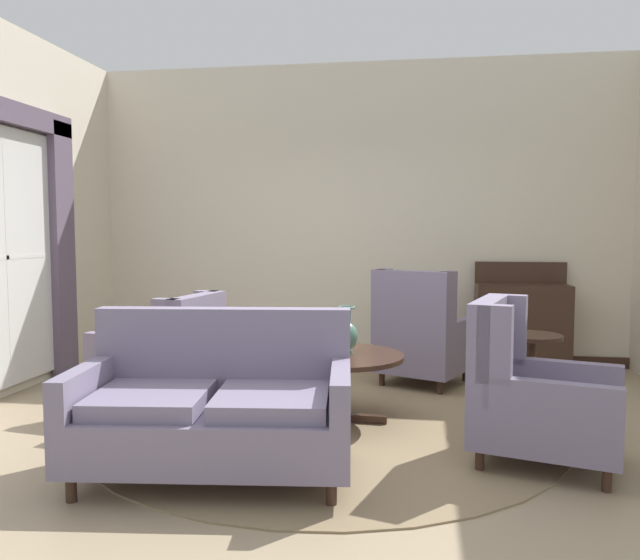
{
  "coord_description": "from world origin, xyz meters",
  "views": [
    {
      "loc": [
        0.67,
        -4.37,
        1.47
      ],
      "look_at": [
        -0.06,
        0.4,
        1.09
      ],
      "focal_mm": 35.42,
      "sensor_mm": 36.0,
      "label": 1
    }
  ],
  "objects_px": {
    "armchair_back_corner": "(167,359)",
    "side_table": "(531,371)",
    "coffee_table": "(340,365)",
    "porcelain_vase": "(346,334)",
    "armchair_near_window": "(532,395)",
    "sideboard": "(522,322)",
    "armchair_beside_settee": "(421,337)",
    "settee": "(215,409)"
  },
  "relations": [
    {
      "from": "settee",
      "to": "side_table",
      "type": "bearing_deg",
      "value": 26.6
    },
    {
      "from": "settee",
      "to": "sideboard",
      "type": "relative_size",
      "value": 1.5
    },
    {
      "from": "porcelain_vase",
      "to": "sideboard",
      "type": "distance_m",
      "value": 2.62
    },
    {
      "from": "porcelain_vase",
      "to": "settee",
      "type": "xyz_separation_m",
      "value": [
        -0.66,
        -1.18,
        -0.27
      ]
    },
    {
      "from": "coffee_table",
      "to": "side_table",
      "type": "relative_size",
      "value": 1.41
    },
    {
      "from": "coffee_table",
      "to": "armchair_back_corner",
      "type": "bearing_deg",
      "value": 173.85
    },
    {
      "from": "sideboard",
      "to": "settee",
      "type": "bearing_deg",
      "value": -125.19
    },
    {
      "from": "porcelain_vase",
      "to": "sideboard",
      "type": "xyz_separation_m",
      "value": [
        1.62,
        2.05,
        -0.17
      ]
    },
    {
      "from": "armchair_beside_settee",
      "to": "side_table",
      "type": "xyz_separation_m",
      "value": [
        0.81,
        -1.09,
        -0.05
      ]
    },
    {
      "from": "armchair_back_corner",
      "to": "armchair_near_window",
      "type": "xyz_separation_m",
      "value": [
        2.75,
        -0.8,
        0.02
      ]
    },
    {
      "from": "coffee_table",
      "to": "porcelain_vase",
      "type": "bearing_deg",
      "value": 30.37
    },
    {
      "from": "sideboard",
      "to": "porcelain_vase",
      "type": "bearing_deg",
      "value": -128.29
    },
    {
      "from": "coffee_table",
      "to": "armchair_near_window",
      "type": "bearing_deg",
      "value": -26.41
    },
    {
      "from": "porcelain_vase",
      "to": "armchair_near_window",
      "type": "height_order",
      "value": "armchair_near_window"
    },
    {
      "from": "porcelain_vase",
      "to": "sideboard",
      "type": "height_order",
      "value": "sideboard"
    },
    {
      "from": "armchair_near_window",
      "to": "sideboard",
      "type": "bearing_deg",
      "value": 8.69
    },
    {
      "from": "coffee_table",
      "to": "settee",
      "type": "bearing_deg",
      "value": -118.05
    },
    {
      "from": "porcelain_vase",
      "to": "side_table",
      "type": "bearing_deg",
      "value": 5.82
    },
    {
      "from": "settee",
      "to": "side_table",
      "type": "xyz_separation_m",
      "value": [
        2.04,
        1.32,
        0.0
      ]
    },
    {
      "from": "coffee_table",
      "to": "armchair_back_corner",
      "type": "distance_m",
      "value": 1.46
    },
    {
      "from": "armchair_beside_settee",
      "to": "side_table",
      "type": "relative_size",
      "value": 1.6
    },
    {
      "from": "coffee_table",
      "to": "armchair_beside_settee",
      "type": "bearing_deg",
      "value": 63.83
    },
    {
      "from": "armchair_back_corner",
      "to": "sideboard",
      "type": "bearing_deg",
      "value": 130.38
    },
    {
      "from": "coffee_table",
      "to": "sideboard",
      "type": "relative_size",
      "value": 0.86
    },
    {
      "from": "coffee_table",
      "to": "porcelain_vase",
      "type": "height_order",
      "value": "porcelain_vase"
    },
    {
      "from": "coffee_table",
      "to": "armchair_beside_settee",
      "type": "xyz_separation_m",
      "value": [
        0.62,
        1.26,
        0.02
      ]
    },
    {
      "from": "armchair_near_window",
      "to": "side_table",
      "type": "xyz_separation_m",
      "value": [
        0.13,
        0.81,
        -0.02
      ]
    },
    {
      "from": "armchair_back_corner",
      "to": "side_table",
      "type": "relative_size",
      "value": 1.42
    },
    {
      "from": "porcelain_vase",
      "to": "armchair_near_window",
      "type": "relative_size",
      "value": 0.35
    },
    {
      "from": "armchair_back_corner",
      "to": "armchair_near_window",
      "type": "relative_size",
      "value": 0.94
    },
    {
      "from": "armchair_back_corner",
      "to": "coffee_table",
      "type": "bearing_deg",
      "value": 92.58
    },
    {
      "from": "side_table",
      "to": "coffee_table",
      "type": "bearing_deg",
      "value": -173.35
    },
    {
      "from": "settee",
      "to": "armchair_beside_settee",
      "type": "bearing_deg",
      "value": 56.65
    },
    {
      "from": "armchair_beside_settee",
      "to": "side_table",
      "type": "distance_m",
      "value": 1.36
    },
    {
      "from": "coffee_table",
      "to": "settee",
      "type": "xyz_separation_m",
      "value": [
        -0.61,
        -1.15,
        -0.04
      ]
    },
    {
      "from": "armchair_back_corner",
      "to": "sideboard",
      "type": "distance_m",
      "value": 3.66
    },
    {
      "from": "coffee_table",
      "to": "armchair_near_window",
      "type": "relative_size",
      "value": 0.93
    },
    {
      "from": "settee",
      "to": "side_table",
      "type": "height_order",
      "value": "settee"
    },
    {
      "from": "porcelain_vase",
      "to": "armchair_beside_settee",
      "type": "relative_size",
      "value": 0.33
    },
    {
      "from": "side_table",
      "to": "sideboard",
      "type": "distance_m",
      "value": 1.93
    },
    {
      "from": "settee",
      "to": "armchair_near_window",
      "type": "height_order",
      "value": "armchair_near_window"
    },
    {
      "from": "armchair_beside_settee",
      "to": "armchair_near_window",
      "type": "xyz_separation_m",
      "value": [
        0.68,
        -1.9,
        -0.03
      ]
    }
  ]
}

